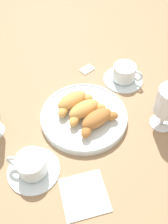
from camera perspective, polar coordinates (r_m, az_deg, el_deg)
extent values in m
plane|color=#997551|center=(0.75, -1.97, -1.58)|extent=(2.20, 2.20, 0.00)
cylinder|color=silver|center=(0.74, 0.00, -1.04)|extent=(0.26, 0.26, 0.02)
torus|color=silver|center=(0.73, 0.00, -0.62)|extent=(0.26, 0.26, 0.01)
ellipsoid|color=#D6994C|center=(0.74, -2.80, 2.74)|extent=(0.11, 0.07, 0.04)
ellipsoid|color=#D6994C|center=(0.72, -4.89, 0.16)|extent=(0.05, 0.05, 0.03)
ellipsoid|color=#D6994C|center=(0.75, 0.43, 3.21)|extent=(0.05, 0.04, 0.03)
ellipsoid|color=#D6994C|center=(0.71, 0.00, 0.68)|extent=(0.11, 0.07, 0.04)
ellipsoid|color=#D6994C|center=(0.70, -2.25, -1.94)|extent=(0.05, 0.05, 0.03)
ellipsoid|color=#D6994C|center=(0.73, 3.33, 1.08)|extent=(0.05, 0.04, 0.03)
ellipsoid|color=#AD6B33|center=(0.69, 2.98, -1.52)|extent=(0.11, 0.07, 0.04)
ellipsoid|color=#AD6B33|center=(0.68, 0.90, -4.38)|extent=(0.05, 0.05, 0.03)
ellipsoid|color=#AD6B33|center=(0.71, 6.26, -0.90)|extent=(0.05, 0.04, 0.03)
cylinder|color=silver|center=(0.67, -11.62, -13.05)|extent=(0.14, 0.14, 0.01)
cylinder|color=silver|center=(0.64, -12.06, -11.83)|extent=(0.08, 0.08, 0.05)
cylinder|color=#937A60|center=(0.62, -12.39, -10.88)|extent=(0.07, 0.07, 0.01)
torus|color=silver|center=(0.65, -15.90, -10.94)|extent=(0.04, 0.03, 0.04)
cylinder|color=silver|center=(0.87, 9.07, 7.61)|extent=(0.14, 0.14, 0.01)
cylinder|color=silver|center=(0.85, 9.33, 9.10)|extent=(0.08, 0.08, 0.05)
cylinder|color=brown|center=(0.84, 9.52, 10.23)|extent=(0.07, 0.07, 0.01)
torus|color=silver|center=(0.84, 12.21, 8.22)|extent=(0.03, 0.04, 0.04)
cylinder|color=white|center=(0.77, 17.44, -2.41)|extent=(0.07, 0.07, 0.01)
cylinder|color=white|center=(0.75, 17.97, -1.02)|extent=(0.01, 0.01, 0.05)
cube|color=white|center=(0.90, 0.70, 9.96)|extent=(0.06, 0.05, 0.01)
cube|color=silver|center=(0.63, 0.05, -18.64)|extent=(0.13, 0.13, 0.01)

